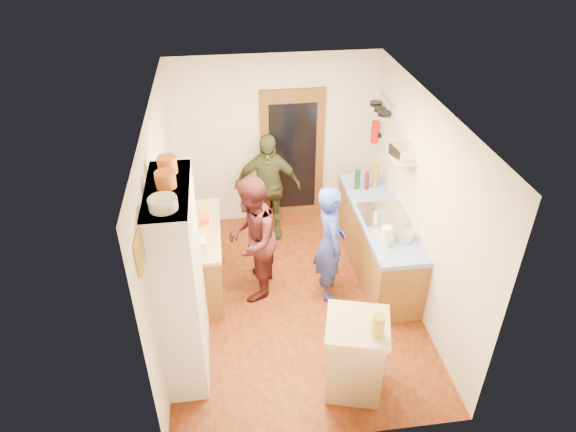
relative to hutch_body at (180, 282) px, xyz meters
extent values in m
cube|color=brown|center=(1.30, 0.80, -1.11)|extent=(3.00, 4.00, 0.02)
cube|color=silver|center=(1.30, 0.80, 1.51)|extent=(3.00, 4.00, 0.02)
cube|color=silver|center=(1.30, 2.81, 0.20)|extent=(3.00, 0.02, 2.60)
cube|color=silver|center=(1.30, -1.21, 0.20)|extent=(3.00, 0.02, 2.60)
cube|color=silver|center=(-0.21, 0.80, 0.20)|extent=(0.02, 4.00, 2.60)
cube|color=silver|center=(2.81, 0.80, 0.20)|extent=(0.02, 4.00, 2.60)
cube|color=brown|center=(1.55, 2.77, -0.05)|extent=(0.95, 0.06, 2.10)
cube|color=black|center=(1.55, 2.74, -0.05)|extent=(0.70, 0.02, 1.70)
cube|color=silver|center=(0.00, 0.00, 0.00)|extent=(0.40, 1.20, 2.20)
cube|color=silver|center=(0.00, 0.00, 1.08)|extent=(0.40, 1.14, 0.04)
cylinder|color=white|center=(0.00, -0.35, 1.15)|extent=(0.24, 0.24, 0.10)
cylinder|color=orange|center=(0.00, 0.03, 1.17)|extent=(0.19, 0.19, 0.15)
cylinder|color=orange|center=(0.00, 0.31, 1.18)|extent=(0.18, 0.18, 0.16)
cube|color=#8F5C26|center=(0.10, 1.25, -0.68)|extent=(0.60, 1.40, 0.85)
cube|color=tan|center=(0.10, 1.25, -0.23)|extent=(0.64, 1.44, 0.05)
cube|color=white|center=(0.15, 0.76, -0.12)|extent=(0.22, 0.15, 0.16)
cylinder|color=white|center=(0.05, 1.08, -0.12)|extent=(0.16, 0.16, 0.16)
cylinder|color=orange|center=(0.18, 1.38, -0.15)|extent=(0.24, 0.24, 0.09)
cube|color=tan|center=(0.12, 1.78, -0.19)|extent=(0.33, 0.26, 0.02)
cube|color=#8F5C26|center=(2.50, 1.30, -0.68)|extent=(0.60, 2.20, 0.84)
cube|color=#1436AD|center=(2.50, 1.30, -0.23)|extent=(0.62, 2.22, 0.06)
cube|color=silver|center=(2.50, 1.23, -0.18)|extent=(0.55, 0.58, 0.04)
cylinder|color=silver|center=(2.45, 1.21, -0.10)|extent=(0.18, 0.18, 0.12)
cylinder|color=#143F14|center=(2.35, 1.96, -0.05)|extent=(0.08, 0.08, 0.29)
cylinder|color=#591419|center=(2.48, 1.94, -0.07)|extent=(0.08, 0.08, 0.26)
cylinder|color=olive|center=(2.61, 1.97, -0.04)|extent=(0.09, 0.09, 0.32)
cylinder|color=white|center=(2.35, 0.60, -0.07)|extent=(0.13, 0.13, 0.25)
cylinder|color=silver|center=(2.60, 0.68, -0.15)|extent=(0.26, 0.26, 0.10)
cube|color=tan|center=(1.71, -0.63, -0.67)|extent=(0.68, 0.68, 0.86)
cube|color=tan|center=(1.71, -0.63, -0.22)|extent=(0.76, 0.76, 0.05)
cube|color=white|center=(1.68, -0.57, -0.21)|extent=(0.41, 0.36, 0.02)
cylinder|color=#AD9E2D|center=(1.85, -0.79, -0.07)|extent=(0.14, 0.14, 0.24)
cylinder|color=silver|center=(2.76, 2.33, 0.95)|extent=(0.02, 0.65, 0.02)
cylinder|color=black|center=(2.70, 2.15, 0.82)|extent=(0.18, 0.18, 0.05)
cylinder|color=black|center=(2.70, 2.35, 0.80)|extent=(0.16, 0.16, 0.05)
cylinder|color=black|center=(2.70, 2.55, 0.81)|extent=(0.17, 0.17, 0.05)
cube|color=tan|center=(2.67, 1.25, 0.60)|extent=(0.26, 0.42, 0.03)
cube|color=silver|center=(2.67, 1.25, 0.69)|extent=(0.27, 0.33, 0.15)
cube|color=black|center=(2.77, 2.50, 0.35)|extent=(0.06, 0.10, 0.04)
cylinder|color=red|center=(2.71, 2.50, 0.40)|extent=(0.11, 0.11, 0.32)
cube|color=gold|center=(-0.18, -0.75, 0.95)|extent=(0.03, 0.25, 0.30)
imported|color=#2D3DA3|center=(1.78, 0.85, -0.31)|extent=(0.38, 0.58, 1.57)
imported|color=#431819|center=(0.84, 1.05, -0.27)|extent=(0.80, 0.94, 1.67)
imported|color=#34381F|center=(1.13, 2.32, -0.28)|extent=(1.00, 0.51, 1.64)
camera|label=1|loc=(0.55, -4.12, 3.40)|focal=32.00mm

